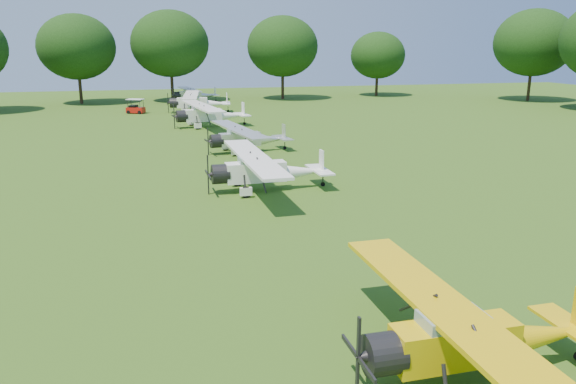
# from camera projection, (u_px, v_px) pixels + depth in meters

# --- Properties ---
(ground) EXTENTS (160.00, 160.00, 0.00)m
(ground) POSITION_uv_depth(u_px,v_px,m) (269.00, 204.00, 29.34)
(ground) COLOR #2B4F13
(ground) RESTS_ON ground
(tree_belt) EXTENTS (137.36, 130.27, 14.52)m
(tree_belt) POSITION_uv_depth(u_px,v_px,m) (336.00, 46.00, 28.28)
(tree_belt) COLOR #301D13
(tree_belt) RESTS_ON ground
(aircraft_2) EXTENTS (6.61, 10.50, 2.08)m
(aircraft_2) POSITION_uv_depth(u_px,v_px,m) (473.00, 334.00, 13.80)
(aircraft_2) COLOR #D5B108
(aircraft_2) RESTS_ON ground
(aircraft_3) EXTENTS (7.10, 11.28, 2.23)m
(aircraft_3) POSITION_uv_depth(u_px,v_px,m) (265.00, 168.00, 31.85)
(aircraft_3) COLOR white
(aircraft_3) RESTS_ON ground
(aircraft_4) EXTENTS (6.64, 10.52, 2.07)m
(aircraft_4) POSITION_uv_depth(u_px,v_px,m) (246.00, 137.00, 43.17)
(aircraft_4) COLOR silver
(aircraft_4) RESTS_ON ground
(aircraft_5) EXTENTS (7.70, 12.20, 2.40)m
(aircraft_5) POSITION_uv_depth(u_px,v_px,m) (209.00, 113.00, 56.45)
(aircraft_5) COLOR white
(aircraft_5) RESTS_ON ground
(aircraft_6) EXTENTS (7.65, 12.17, 2.39)m
(aircraft_6) POSITION_uv_depth(u_px,v_px,m) (197.00, 101.00, 68.36)
(aircraft_6) COLOR white
(aircraft_6) RESTS_ON ground
(aircraft_7) EXTENTS (6.66, 10.57, 2.07)m
(aircraft_7) POSITION_uv_depth(u_px,v_px,m) (194.00, 94.00, 80.66)
(aircraft_7) COLOR silver
(aircraft_7) RESTS_ON ground
(golf_cart) EXTENTS (2.32, 1.90, 1.73)m
(golf_cart) POSITION_uv_depth(u_px,v_px,m) (135.00, 109.00, 67.54)
(golf_cart) COLOR #BA160D
(golf_cart) RESTS_ON ground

